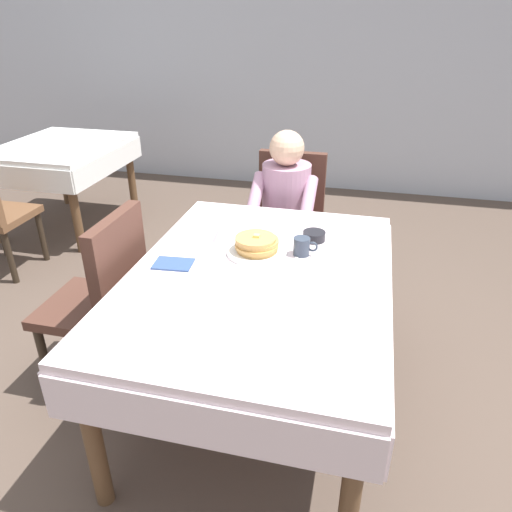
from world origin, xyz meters
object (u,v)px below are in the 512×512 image
(cup_coffee, at_px, (302,246))
(fork_left_of_plate, at_px, (216,250))
(background_table_far, at_px, (62,157))
(chair_diner, at_px, (288,215))
(dining_table_main, at_px, (259,290))
(plate_breakfast, at_px, (257,252))
(breakfast_stack, at_px, (257,243))
(chair_left_side, at_px, (104,292))
(knife_right_of_plate, at_px, (296,259))
(bowl_butter, at_px, (314,236))
(syrup_pitcher, at_px, (220,234))
(diner_person, at_px, (285,204))
(spoon_near_edge, at_px, (230,289))

(cup_coffee, bearing_deg, fork_left_of_plate, -172.11)
(background_table_far, bearing_deg, chair_diner, -15.93)
(dining_table_main, distance_m, plate_breakfast, 0.21)
(plate_breakfast, relative_size, breakfast_stack, 1.33)
(chair_diner, bearing_deg, breakfast_stack, 91.29)
(cup_coffee, distance_m, fork_left_of_plate, 0.40)
(breakfast_stack, bearing_deg, dining_table_main, -73.23)
(dining_table_main, xyz_separation_m, plate_breakfast, (-0.05, 0.17, 0.10))
(chair_left_side, bearing_deg, breakfast_stack, -76.32)
(chair_left_side, height_order, knife_right_of_plate, chair_left_side)
(breakfast_stack, xyz_separation_m, fork_left_of_plate, (-0.19, -0.02, -0.05))
(plate_breakfast, height_order, cup_coffee, cup_coffee)
(chair_left_side, bearing_deg, dining_table_main, -90.00)
(bowl_butter, relative_size, fork_left_of_plate, 0.61)
(plate_breakfast, distance_m, breakfast_stack, 0.04)
(dining_table_main, height_order, cup_coffee, cup_coffee)
(knife_right_of_plate, distance_m, background_table_far, 2.80)
(plate_breakfast, relative_size, cup_coffee, 2.48)
(background_table_far, bearing_deg, dining_table_main, -39.36)
(syrup_pitcher, distance_m, fork_left_of_plate, 0.12)
(breakfast_stack, height_order, background_table_far, breakfast_stack)
(dining_table_main, height_order, chair_diner, chair_diner)
(plate_breakfast, xyz_separation_m, bowl_butter, (0.24, 0.20, 0.01))
(fork_left_of_plate, bearing_deg, cup_coffee, -80.82)
(plate_breakfast, distance_m, cup_coffee, 0.21)
(plate_breakfast, height_order, fork_left_of_plate, plate_breakfast)
(dining_table_main, height_order, breakfast_stack, breakfast_stack)
(dining_table_main, bearing_deg, chair_diner, 93.67)
(plate_breakfast, bearing_deg, chair_diner, 91.30)
(knife_right_of_plate, bearing_deg, breakfast_stack, 80.69)
(dining_table_main, bearing_deg, background_table_far, 140.64)
(bowl_butter, xyz_separation_m, syrup_pitcher, (-0.45, -0.11, 0.02))
(dining_table_main, distance_m, fork_left_of_plate, 0.30)
(diner_person, bearing_deg, bowl_butter, 112.43)
(plate_breakfast, bearing_deg, syrup_pitcher, 156.23)
(breakfast_stack, distance_m, background_table_far, 2.63)
(bowl_butter, height_order, fork_left_of_plate, bowl_butter)
(breakfast_stack, xyz_separation_m, cup_coffee, (0.21, 0.03, -0.01))
(spoon_near_edge, bearing_deg, syrup_pitcher, 109.70)
(breakfast_stack, relative_size, spoon_near_edge, 1.41)
(diner_person, relative_size, fork_left_of_plate, 6.22)
(spoon_near_edge, height_order, background_table_far, spoon_near_edge)
(breakfast_stack, height_order, knife_right_of_plate, breakfast_stack)
(cup_coffee, bearing_deg, background_table_far, 145.99)
(breakfast_stack, relative_size, fork_left_of_plate, 1.17)
(chair_diner, distance_m, chair_left_side, 1.36)
(chair_diner, height_order, background_table_far, chair_diner)
(breakfast_stack, xyz_separation_m, bowl_butter, (0.24, 0.20, -0.03))
(cup_coffee, height_order, syrup_pitcher, cup_coffee)
(plate_breakfast, distance_m, background_table_far, 2.63)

